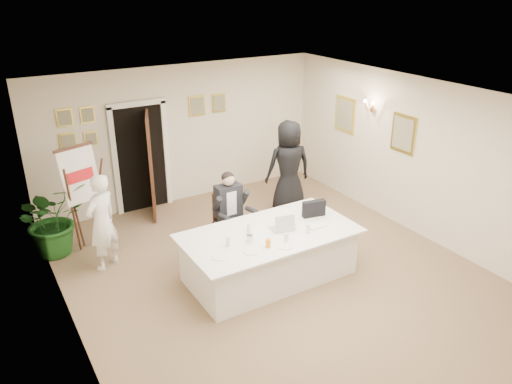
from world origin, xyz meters
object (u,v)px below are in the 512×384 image
Objects in this scene: paper_stack at (316,225)px; steel_jug at (250,239)px; conference_table at (269,254)px; standing_man at (102,222)px; potted_palm at (53,219)px; standing_woman at (289,166)px; laptop at (281,221)px; laptop_bag at (314,209)px; seated_man at (230,211)px; oj_glass at (268,243)px; flip_chart at (81,204)px.

paper_stack is 2.50× the size of steel_jug.
conference_table is 1.67× the size of standing_man.
standing_woman is at bearing -7.73° from potted_palm.
standing_woman is 1.47× the size of potted_palm.
standing_woman is 2.38m from laptop.
laptop_bag is (0.91, 0.11, 0.51)m from conference_table.
standing_man is at bearing 142.67° from conference_table.
seated_man is 1.12× the size of potted_palm.
paper_stack is at bearing -38.28° from potted_palm.
laptop_bag reaches higher than paper_stack.
laptop is at bearing 10.60° from steel_jug.
laptop_bag reaches higher than conference_table.
standing_woman reaches higher than laptop_bag.
standing_woman reaches higher than potted_palm.
conference_table is at bearing 62.60° from standing_woman.
seated_man is 2.95m from potted_palm.
standing_woman is 1.94m from laptop_bag.
steel_jug reaches higher than paper_stack.
seated_man is at bearing 114.33° from laptop.
seated_man is 1.55m from paper_stack.
oj_glass is at bearing -49.70° from potted_palm.
flip_chart reaches higher than laptop.
standing_woman reaches higher than paper_stack.
flip_chart is 0.79m from standing_man.
standing_man is 4.22× the size of laptop_bag.
paper_stack is at bearing -110.66° from laptop_bag.
flip_chart is 3.92m from paper_stack.
standing_man is at bearing 164.69° from laptop_bag.
standing_woman is 2.98m from oj_glass.
steel_jug is (-0.62, -0.12, -0.08)m from laptop.
flip_chart reaches higher than oj_glass.
flip_chart is 3.91m from standing_woman.
conference_table is 24.18× the size of steel_jug.
seated_man is at bearing -29.92° from flip_chart.
steel_jug is (1.69, -1.70, 0.03)m from standing_man.
potted_palm is 4.36m from paper_stack.
potted_palm is 3.77m from oj_glass.
conference_table is at bearing -46.71° from flip_chart.
laptop is at bearing 66.30° from standing_woman.
paper_stack is (3.42, -2.70, 0.16)m from potted_palm.
standing_man is at bearing -79.82° from flip_chart.
oj_glass is (-0.26, -0.37, 0.45)m from conference_table.
standing_man is at bearing 132.95° from oj_glass.
laptop_bag is (3.15, -2.26, 0.06)m from flip_chart.
standing_man reaches higher than paper_stack.
paper_stack is 2.12× the size of oj_glass.
flip_chart is 3.07m from steel_jug.
standing_woman is at bearing 66.21° from paper_stack.
laptop is at bearing 157.26° from paper_stack.
laptop_bag is at bearing 121.98° from standing_man.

